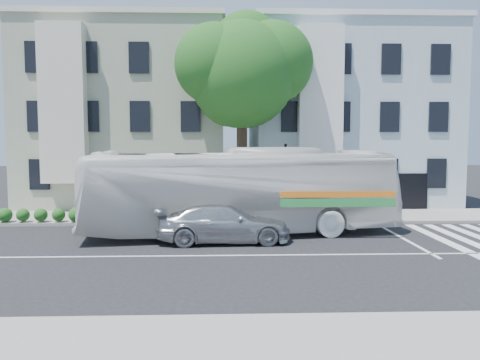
{
  "coord_description": "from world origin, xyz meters",
  "views": [
    {
      "loc": [
        -0.97,
        -16.29,
        4.08
      ],
      "look_at": [
        -0.28,
        3.46,
        2.4
      ],
      "focal_mm": 35.0,
      "sensor_mm": 36.0,
      "label": 1
    }
  ],
  "objects": [
    {
      "name": "ground",
      "position": [
        0.0,
        0.0,
        0.0
      ],
      "size": [
        120.0,
        120.0,
        0.0
      ],
      "primitive_type": "plane",
      "color": "black",
      "rests_on": "ground"
    },
    {
      "name": "sidewalk_far",
      "position": [
        0.0,
        8.0,
        0.07
      ],
      "size": [
        80.0,
        4.0,
        0.15
      ],
      "primitive_type": "cube",
      "color": "gray",
      "rests_on": "ground"
    },
    {
      "name": "sidewalk_near",
      "position": [
        0.0,
        -8.0,
        0.07
      ],
      "size": [
        80.0,
        4.0,
        0.15
      ],
      "primitive_type": "cube",
      "color": "gray",
      "rests_on": "ground"
    },
    {
      "name": "building_left",
      "position": [
        -7.0,
        15.0,
        5.5
      ],
      "size": [
        12.0,
        10.0,
        11.0
      ],
      "primitive_type": "cube",
      "color": "#989F85",
      "rests_on": "ground"
    },
    {
      "name": "building_right",
      "position": [
        7.0,
        15.0,
        5.5
      ],
      "size": [
        12.0,
        10.0,
        11.0
      ],
      "primitive_type": "cube",
      "color": "#A4BAC4",
      "rests_on": "ground"
    },
    {
      "name": "street_tree",
      "position": [
        0.06,
        8.74,
        7.83
      ],
      "size": [
        7.3,
        5.9,
        11.1
      ],
      "color": "#2D2116",
      "rests_on": "ground"
    },
    {
      "name": "bus",
      "position": [
        -0.23,
        3.82,
        1.89
      ],
      "size": [
        5.11,
        13.86,
        3.77
      ],
      "primitive_type": "imported",
      "rotation": [
        0.0,
        0.0,
        1.72
      ],
      "color": "white",
      "rests_on": "ground"
    },
    {
      "name": "sedan",
      "position": [
        -0.99,
        2.24,
        0.78
      ],
      "size": [
        2.38,
        5.42,
        1.55
      ],
      "primitive_type": "imported",
      "rotation": [
        0.0,
        0.0,
        1.61
      ],
      "color": "#B4B7BC",
      "rests_on": "ground"
    },
    {
      "name": "hedge",
      "position": [
        -7.24,
        6.3,
        0.5
      ],
      "size": [
        8.53,
        1.19,
        0.7
      ],
      "primitive_type": null,
      "rotation": [
        0.0,
        0.0,
        0.04
      ],
      "color": "#216721",
      "rests_on": "sidewalk_far"
    },
    {
      "name": "traffic_signal",
      "position": [
        2.0,
        5.94,
        2.53
      ],
      "size": [
        0.39,
        0.52,
        3.91
      ],
      "rotation": [
        0.0,
        0.0,
        0.42
      ],
      "color": "black",
      "rests_on": "ground"
    }
  ]
}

